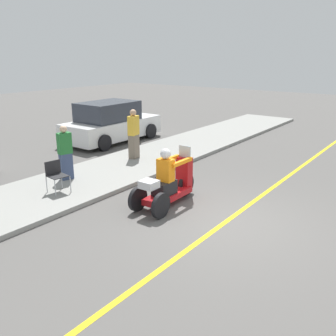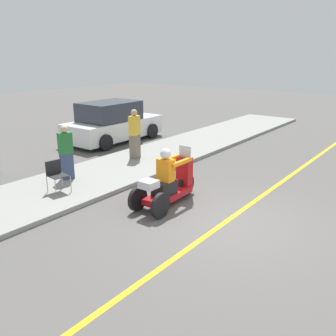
% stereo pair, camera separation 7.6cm
% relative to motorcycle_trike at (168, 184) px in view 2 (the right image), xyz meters
% --- Properties ---
extents(ground_plane, '(60.00, 60.00, 0.00)m').
position_rel_motorcycle_trike_xyz_m(ground_plane, '(-0.05, -1.65, -0.52)').
color(ground_plane, '#565451').
extents(lane_stripe, '(24.00, 0.12, 0.01)m').
position_rel_motorcycle_trike_xyz_m(lane_stripe, '(-0.01, -1.65, -0.52)').
color(lane_stripe, gold).
rests_on(lane_stripe, ground).
extents(sidewalk_strip, '(28.00, 2.80, 0.12)m').
position_rel_motorcycle_trike_xyz_m(sidewalk_strip, '(-0.05, 2.95, -0.46)').
color(sidewalk_strip, gray).
rests_on(sidewalk_strip, ground).
extents(motorcycle_trike, '(2.15, 0.79, 1.46)m').
position_rel_motorcycle_trike_xyz_m(motorcycle_trike, '(0.00, 0.00, 0.00)').
color(motorcycle_trike, black).
rests_on(motorcycle_trike, ground).
extents(spectator_near_curb, '(0.44, 0.32, 1.70)m').
position_rel_motorcycle_trike_xyz_m(spectator_near_curb, '(2.44, 3.28, 0.42)').
color(spectator_near_curb, '#726656').
rests_on(spectator_near_curb, sidewalk_strip).
extents(spectator_end_of_line, '(0.42, 0.32, 1.57)m').
position_rel_motorcycle_trike_xyz_m(spectator_end_of_line, '(-0.43, 3.34, 0.35)').
color(spectator_end_of_line, '#38476B').
rests_on(spectator_end_of_line, sidewalk_strip).
extents(folding_chair_curbside, '(0.52, 0.52, 0.82)m').
position_rel_motorcycle_trike_xyz_m(folding_chair_curbside, '(-1.27, 2.72, 0.10)').
color(folding_chair_curbside, '#A5A8AD').
rests_on(folding_chair_curbside, sidewalk_strip).
extents(parked_car_lot_left, '(4.36, 2.07, 1.70)m').
position_rel_motorcycle_trike_xyz_m(parked_car_lot_left, '(4.21, 6.13, 0.27)').
color(parked_car_lot_left, silver).
rests_on(parked_car_lot_left, ground).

